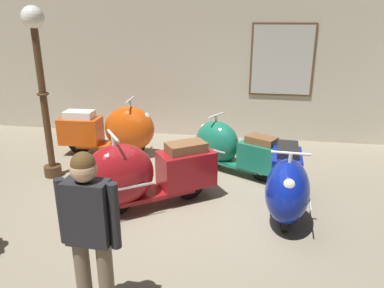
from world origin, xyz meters
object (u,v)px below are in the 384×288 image
(scooter_3, at_px, (287,184))
(scooter_0, at_px, (115,130))
(scooter_2, at_px, (230,147))
(visitor_1, at_px, (90,228))
(lamppost, at_px, (41,77))
(scooter_1, at_px, (140,174))

(scooter_3, bearing_deg, scooter_0, -117.57)
(scooter_2, bearing_deg, scooter_3, 149.14)
(scooter_2, distance_m, scooter_3, 1.65)
(scooter_3, distance_m, visitor_1, 2.78)
(scooter_0, relative_size, scooter_2, 1.14)
(scooter_0, xyz_separation_m, lamppost, (-0.70, -1.10, 1.16))
(scooter_0, bearing_deg, lamppost, -124.93)
(scooter_2, xyz_separation_m, scooter_3, (0.85, -1.41, 0.03))
(scooter_1, height_order, visitor_1, visitor_1)
(scooter_1, distance_m, scooter_3, 1.96)
(lamppost, bearing_deg, scooter_1, -24.94)
(scooter_3, height_order, visitor_1, visitor_1)
(scooter_2, distance_m, lamppost, 3.23)
(scooter_0, xyz_separation_m, scooter_3, (3.05, -1.83, -0.03))
(scooter_1, bearing_deg, visitor_1, 60.52)
(scooter_3, relative_size, lamppost, 0.64)
(scooter_2, xyz_separation_m, lamppost, (-2.91, -0.69, 1.22))
(scooter_1, relative_size, scooter_2, 1.13)
(scooter_3, bearing_deg, scooter_2, -145.60)
(scooter_0, bearing_deg, scooter_1, -62.75)
(scooter_2, relative_size, scooter_3, 0.93)
(scooter_0, relative_size, visitor_1, 1.16)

